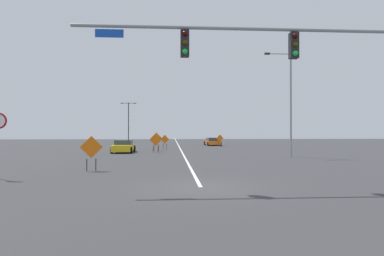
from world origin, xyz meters
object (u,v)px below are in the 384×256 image
object	(u,v)px
car_orange_near	(213,142)
car_yellow_approaching	(124,147)
construction_sign_left_lane	(220,139)
street_lamp_near_right	(289,99)
street_lamp_far_left	(129,119)
construction_sign_median_near	(156,139)
construction_sign_median_far	(156,141)
construction_sign_right_lane	(91,149)
construction_sign_right_shoulder	(165,140)
traffic_signal_assembly	(291,59)

from	to	relation	value
car_orange_near	car_yellow_approaching	bearing A→B (deg)	-125.87
construction_sign_left_lane	street_lamp_near_right	bearing A→B (deg)	-81.50
street_lamp_far_left	car_orange_near	xyz separation A→B (m)	(14.87, -14.74, -4.06)
street_lamp_near_right	construction_sign_median_near	bearing A→B (deg)	141.09
construction_sign_median_far	car_orange_near	size ratio (longest dim) A/B	0.45
street_lamp_far_left	construction_sign_right_lane	bearing A→B (deg)	-85.13
construction_sign_right_shoulder	car_yellow_approaching	bearing A→B (deg)	-129.29
street_lamp_near_right	car_yellow_approaching	xyz separation A→B (m)	(-15.02, 7.11, -4.36)
construction_sign_median_far	car_orange_near	distance (m)	18.54
street_lamp_far_left	construction_sign_median_near	world-z (taller)	street_lamp_far_left
construction_sign_left_lane	car_yellow_approaching	xyz separation A→B (m)	(-12.07, -12.61, -0.48)
street_lamp_far_left	car_orange_near	distance (m)	21.33
construction_sign_median_far	construction_sign_right_shoulder	xyz separation A→B (m)	(0.83, 6.02, -0.12)
car_yellow_approaching	car_orange_near	bearing A→B (deg)	54.13
construction_sign_median_near	construction_sign_right_lane	bearing A→B (deg)	-98.81
construction_sign_left_lane	construction_sign_right_lane	xyz separation A→B (m)	(-11.58, -28.38, 0.15)
construction_sign_left_lane	construction_sign_right_shoulder	distance (m)	10.87
construction_sign_right_shoulder	car_orange_near	xyz separation A→B (m)	(7.22, 10.67, -0.53)
construction_sign_left_lane	construction_sign_median_near	bearing A→B (deg)	-130.54
construction_sign_median_near	traffic_signal_assembly	bearing A→B (deg)	-74.75
construction_sign_left_lane	car_orange_near	bearing A→B (deg)	101.61
construction_sign_right_lane	construction_sign_median_far	bearing A→B (deg)	79.04
street_lamp_far_left	construction_sign_left_lane	size ratio (longest dim) A/B	4.54
construction_sign_right_shoulder	car_orange_near	world-z (taller)	construction_sign_right_shoulder
street_lamp_far_left	construction_sign_left_lane	distance (m)	23.98
traffic_signal_assembly	construction_sign_right_lane	bearing A→B (deg)	148.83
construction_sign_median_near	construction_sign_right_shoulder	bearing A→B (deg)	72.02
car_orange_near	construction_sign_right_lane	bearing A→B (deg)	-109.10
traffic_signal_assembly	construction_sign_median_near	distance (m)	24.90
construction_sign_median_far	car_orange_near	xyz separation A→B (m)	(8.05, 16.69, -0.66)
car_orange_near	construction_sign_left_lane	bearing A→B (deg)	-78.39
construction_sign_left_lane	traffic_signal_assembly	bearing A→B (deg)	-93.88
street_lamp_near_right	car_orange_near	bearing A→B (deg)	98.94
construction_sign_median_far	construction_sign_right_shoulder	world-z (taller)	construction_sign_median_far
construction_sign_median_near	construction_sign_left_lane	bearing A→B (deg)	49.46
car_orange_near	construction_sign_median_near	bearing A→B (deg)	-121.15
construction_sign_right_lane	construction_sign_right_shoulder	xyz separation A→B (m)	(3.71, 20.90, -0.11)
construction_sign_left_lane	construction_sign_right_shoulder	xyz separation A→B (m)	(-7.88, -7.49, 0.04)
construction_sign_median_near	construction_sign_median_far	xyz separation A→B (m)	(0.07, -3.25, -0.06)
traffic_signal_assembly	construction_sign_median_far	bearing A→B (deg)	107.35
street_lamp_far_left	construction_sign_right_lane	size ratio (longest dim) A/B	4.04
construction_sign_left_lane	car_yellow_approaching	bearing A→B (deg)	-133.74
construction_sign_median_near	street_lamp_far_left	bearing A→B (deg)	103.47
street_lamp_far_left	car_yellow_approaching	distance (m)	30.99
construction_sign_right_lane	construction_sign_right_shoulder	size ratio (longest dim) A/B	1.10
street_lamp_far_left	construction_sign_right_shoulder	xyz separation A→B (m)	(7.65, -25.41, -3.53)
construction_sign_left_lane	construction_sign_right_shoulder	size ratio (longest dim) A/B	0.98
traffic_signal_assembly	construction_sign_median_near	world-z (taller)	traffic_signal_assembly
construction_sign_right_shoulder	street_lamp_near_right	bearing A→B (deg)	-48.51
traffic_signal_assembly	construction_sign_median_far	xyz separation A→B (m)	(-6.40, 20.49, -3.90)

